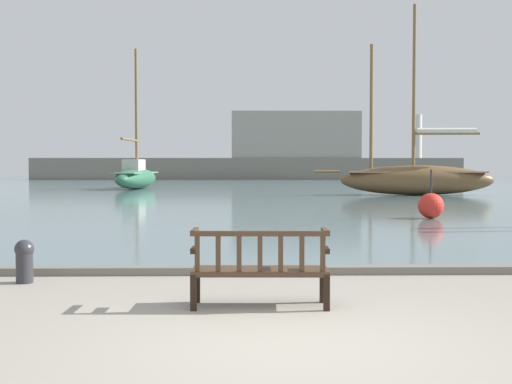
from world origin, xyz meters
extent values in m
plane|color=gray|center=(0.00, 0.00, 0.00)|extent=(160.00, 160.00, 0.00)
cube|color=slate|center=(0.00, 44.00, 0.04)|extent=(100.00, 80.00, 0.08)
cube|color=slate|center=(0.00, 3.85, 0.06)|extent=(40.00, 0.30, 0.12)
cube|color=black|center=(-0.99, 1.84, 0.21)|extent=(0.07, 0.07, 0.42)
cube|color=black|center=(0.54, 1.81, 0.21)|extent=(0.07, 0.07, 0.42)
cube|color=black|center=(-1.00, 1.39, 0.21)|extent=(0.07, 0.07, 0.42)
cube|color=black|center=(0.53, 1.36, 0.21)|extent=(0.07, 0.07, 0.42)
cube|color=#422D1E|center=(-0.23, 1.60, 0.42)|extent=(1.61, 0.56, 0.06)
cube|color=#422D1E|center=(-0.24, 1.38, 0.89)|extent=(1.60, 0.09, 0.06)
cube|color=#422D1E|center=(-0.96, 1.40, 0.66)|extent=(0.06, 0.04, 0.41)
cube|color=#422D1E|center=(-0.72, 1.39, 0.66)|extent=(0.06, 0.04, 0.41)
cube|color=#422D1E|center=(-0.48, 1.39, 0.66)|extent=(0.06, 0.04, 0.41)
cube|color=#422D1E|center=(-0.24, 1.38, 0.66)|extent=(0.06, 0.04, 0.41)
cube|color=#422D1E|center=(0.00, 1.38, 0.66)|extent=(0.06, 0.04, 0.41)
cube|color=#422D1E|center=(0.24, 1.37, 0.66)|extent=(0.06, 0.04, 0.41)
cube|color=#422D1E|center=(0.48, 1.36, 0.66)|extent=(0.06, 0.04, 0.41)
cube|color=black|center=(-1.00, 1.53, 0.69)|extent=(0.07, 0.30, 0.06)
cube|color=#422D1E|center=(-1.00, 1.62, 0.90)|extent=(0.07, 0.47, 0.04)
cube|color=black|center=(0.54, 1.49, 0.69)|extent=(0.07, 0.30, 0.06)
cube|color=#422D1E|center=(0.54, 1.58, 0.90)|extent=(0.07, 0.47, 0.04)
ellipsoid|color=#2D6647|center=(-7.60, 36.99, 0.77)|extent=(2.63, 7.84, 1.37)
cube|color=#5B9375|center=(-7.60, 36.99, 1.14)|extent=(2.05, 6.88, 0.08)
cube|color=beige|center=(-7.65, 36.42, 1.61)|extent=(1.25, 2.01, 0.85)
cylinder|color=brown|center=(-7.58, 37.18, 5.29)|extent=(0.20, 0.20, 8.20)
cylinder|color=brown|center=(-7.74, 35.35, 3.28)|extent=(0.47, 3.69, 0.16)
ellipsoid|color=brown|center=(8.70, 27.62, 0.86)|extent=(8.13, 2.27, 1.57)
cube|color=#997A5B|center=(8.70, 27.62, 1.30)|extent=(7.14, 1.77, 0.08)
cylinder|color=brown|center=(8.50, 27.63, 5.69)|extent=(0.18, 0.18, 8.70)
cylinder|color=brown|center=(10.21, 27.53, 3.32)|extent=(3.42, 0.35, 0.14)
cylinder|color=silver|center=(10.21, 27.53, 3.46)|extent=(3.09, 0.47, 0.29)
cylinder|color=brown|center=(6.30, 27.77, 4.66)|extent=(0.18, 0.18, 6.65)
cylinder|color=brown|center=(4.01, 27.90, 1.32)|extent=(1.37, 0.23, 0.14)
cylinder|color=#2D2D33|center=(-3.54, 3.18, 0.24)|extent=(0.24, 0.24, 0.48)
sphere|color=#2D2D33|center=(-3.54, 3.18, 0.48)|extent=(0.27, 0.27, 0.27)
sphere|color=red|center=(5.14, 12.98, 0.46)|extent=(0.76, 0.76, 0.76)
cylinder|color=#2D2D33|center=(5.14, 12.98, 1.19)|extent=(0.06, 0.06, 0.70)
cube|color=slate|center=(0.00, 63.86, 1.20)|extent=(46.58, 2.40, 2.41)
cube|color=gray|center=(5.30, 63.86, 4.94)|extent=(13.98, 2.00, 5.06)
cylinder|color=beige|center=(18.55, 63.86, 4.78)|extent=(1.00, 1.00, 4.74)
camera|label=1|loc=(-0.42, -5.92, 1.68)|focal=45.00mm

